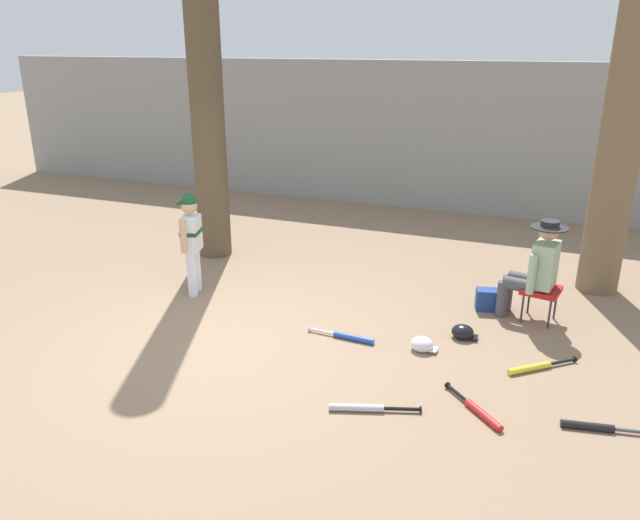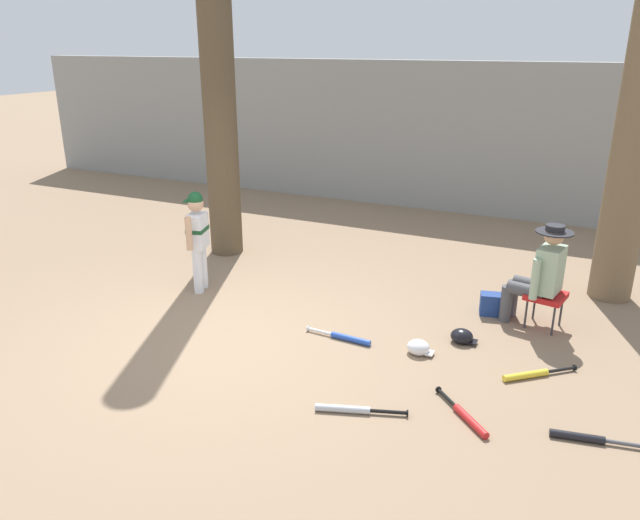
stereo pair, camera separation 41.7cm
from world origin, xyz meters
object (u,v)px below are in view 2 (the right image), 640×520
young_ballplayer (197,235)px  bat_black_composite (585,438)px  bat_yellow_trainer (531,374)px  tree_near_player (218,71)px  bat_red_barrel (467,417)px  batting_helmet_white (419,347)px  batting_helmet_black (462,336)px  folding_stool (546,297)px  handbag_beside_stool (495,304)px  bat_blue_youth (346,338)px  bat_aluminum_silver (350,409)px  seated_spectator (540,272)px

young_ballplayer → bat_black_composite: young_ballplayer is taller
bat_black_composite → bat_yellow_trainer: bearing=121.4°
tree_near_player → bat_red_barrel: (4.32, -2.86, -2.63)m
bat_yellow_trainer → batting_helmet_white: 1.12m
bat_red_barrel → batting_helmet_black: batting_helmet_black is taller
young_ballplayer → batting_helmet_black: 3.48m
young_ballplayer → batting_helmet_white: size_ratio=4.67×
young_ballplayer → folding_stool: 4.23m
young_ballplayer → handbag_beside_stool: size_ratio=3.84×
bat_black_composite → batting_helmet_white: (-1.64, 0.84, 0.04)m
batting_helmet_white → bat_red_barrel: bearing=-53.5°
bat_black_composite → batting_helmet_black: bearing=135.1°
bat_blue_youth → batting_helmet_black: 1.25m
tree_near_player → bat_red_barrel: size_ratio=10.52×
bat_aluminum_silver → bat_yellow_trainer: bearing=43.7°
folding_stool → batting_helmet_black: bearing=-133.8°
bat_aluminum_silver → batting_helmet_black: (0.58, 1.72, 0.04)m
folding_stool → batting_helmet_black: 1.10m
bat_blue_youth → bat_black_composite: same height
bat_blue_youth → tree_near_player: bearing=145.3°
folding_stool → bat_blue_youth: size_ratio=0.61×
bat_red_barrel → tree_near_player: bearing=146.5°
bat_red_barrel → bat_yellow_trainer: 1.05m
seated_spectator → batting_helmet_black: size_ratio=4.23×
batting_helmet_black → bat_black_composite: bearing=-44.9°
bat_red_barrel → bat_black_composite: size_ratio=0.82×
young_ballplayer → batting_helmet_black: (3.41, -0.02, -0.67)m
young_ballplayer → bat_blue_youth: (2.27, -0.52, -0.71)m
tree_near_player → bat_red_barrel: 5.80m
bat_black_composite → seated_spectator: bearing=107.4°
bat_blue_youth → bat_aluminum_silver: same height
young_ballplayer → seated_spectator: size_ratio=1.09×
handbag_beside_stool → bat_aluminum_silver: 2.70m
bat_red_barrel → bat_yellow_trainer: (0.41, 0.97, 0.00)m
bat_aluminum_silver → batting_helmet_white: batting_helmet_white is taller
bat_red_barrel → bat_yellow_trainer: bearing=67.2°
bat_red_barrel → handbag_beside_stool: bearing=94.5°
handbag_beside_stool → folding_stool: bearing=-10.1°
tree_near_player → bat_blue_youth: 4.31m
young_ballplayer → folding_stool: bearing=10.2°
bat_red_barrel → bat_black_composite: (0.92, 0.12, 0.00)m
bat_red_barrel → young_ballplayer: bearing=159.3°
bat_red_barrel → bat_aluminum_silver: bearing=-161.3°
folding_stool → batting_helmet_white: 1.65m
bat_yellow_trainer → bat_black_composite: bearing=-58.6°
handbag_beside_stool → batting_helmet_black: (-0.19, -0.86, -0.06)m
bat_aluminum_silver → batting_helmet_black: 1.82m
batting_helmet_white → batting_helmet_black: 0.56m
bat_aluminum_silver → batting_helmet_black: bearing=71.4°
bat_black_composite → bat_aluminum_silver: size_ratio=0.90×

